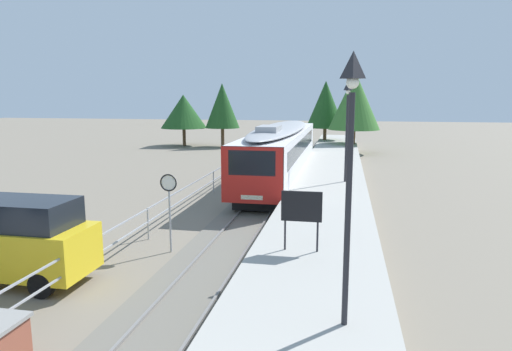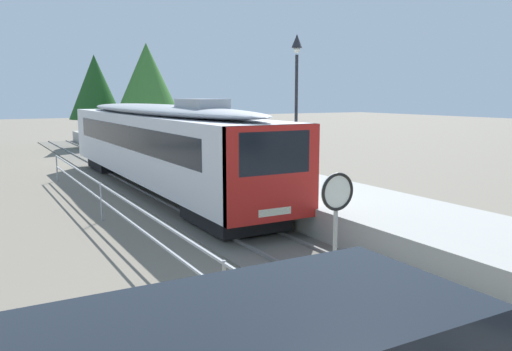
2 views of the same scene
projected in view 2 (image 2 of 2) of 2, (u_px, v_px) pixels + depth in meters
ground_plane at (104, 214)px, 17.62m from camera, size 160.00×160.00×0.00m
track_rails at (186, 204)px, 19.07m from camera, size 3.20×60.00×0.14m
commuter_train at (158, 141)px, 21.38m from camera, size 2.82×18.83×3.74m
station_platform at (262, 185)px, 20.58m from camera, size 3.90×60.00×0.90m
platform_lamp_mid_platform at (297, 79)px, 19.42m from camera, size 0.34×0.34×5.35m
speed_limit_sign at (337, 215)px, 8.14m from camera, size 0.61×0.10×2.81m
carpark_fence at (224, 280)px, 8.72m from camera, size 0.06×36.06×1.25m
tree_behind_station_far at (147, 81)px, 37.45m from camera, size 4.93×4.93×7.75m
tree_distant_centre at (95, 87)px, 39.27m from camera, size 3.99×3.99×7.06m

